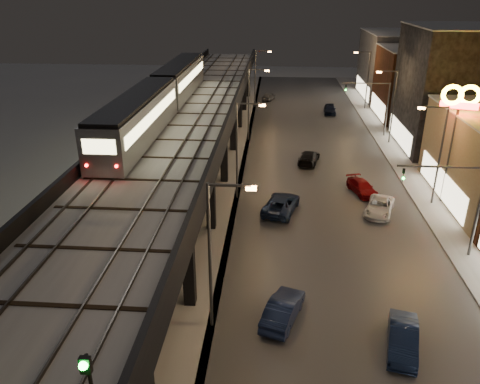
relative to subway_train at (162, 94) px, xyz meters
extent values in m
cube|color=#46474D|center=(16.00, -1.66, -8.34)|extent=(17.00, 120.00, 0.06)
cube|color=#9FA1A8|center=(26.00, -1.66, -8.30)|extent=(4.00, 120.00, 0.14)
cube|color=#9FA1A8|center=(2.50, -1.66, -8.34)|extent=(11.00, 120.00, 0.06)
cube|color=black|center=(2.50, -4.66, -2.57)|extent=(9.00, 100.00, 1.00)
cube|color=black|center=(2.50, -31.66, -3.22)|extent=(8.00, 0.60, 0.50)
cube|color=black|center=(-1.20, -21.66, -5.72)|extent=(0.70, 0.70, 5.30)
cube|color=black|center=(6.20, -21.66, -5.72)|extent=(0.70, 0.70, 5.30)
cube|color=black|center=(2.50, -21.66, -3.22)|extent=(8.00, 0.60, 0.50)
cube|color=black|center=(-1.20, -11.66, -5.72)|extent=(0.70, 0.70, 5.30)
cube|color=black|center=(6.20, -11.66, -5.72)|extent=(0.70, 0.70, 5.30)
cube|color=black|center=(2.50, -11.66, -3.22)|extent=(8.00, 0.60, 0.50)
cube|color=black|center=(-1.20, -1.66, -5.72)|extent=(0.70, 0.70, 5.30)
cube|color=black|center=(6.20, -1.66, -5.72)|extent=(0.70, 0.70, 5.30)
cube|color=black|center=(2.50, -1.66, -3.22)|extent=(8.00, 0.60, 0.50)
cube|color=black|center=(-1.20, 8.34, -5.72)|extent=(0.70, 0.70, 5.30)
cube|color=black|center=(6.20, 8.34, -5.72)|extent=(0.70, 0.70, 5.30)
cube|color=black|center=(2.50, 8.34, -3.22)|extent=(8.00, 0.60, 0.50)
cube|color=black|center=(-1.20, 18.34, -5.72)|extent=(0.70, 0.70, 5.30)
cube|color=black|center=(6.20, 18.34, -5.72)|extent=(0.70, 0.70, 5.30)
cube|color=black|center=(2.50, 18.34, -3.22)|extent=(8.00, 0.60, 0.50)
cube|color=black|center=(-1.20, 28.34, -5.72)|extent=(0.70, 0.70, 5.30)
cube|color=black|center=(6.20, 28.34, -5.72)|extent=(0.70, 0.70, 5.30)
cube|color=black|center=(2.50, 28.34, -3.22)|extent=(8.00, 0.60, 0.50)
cube|color=black|center=(-1.20, 38.34, -5.72)|extent=(0.70, 0.70, 5.30)
cube|color=black|center=(6.20, 38.34, -5.72)|extent=(0.70, 0.70, 5.30)
cube|color=black|center=(2.50, 38.34, -3.22)|extent=(8.00, 0.60, 0.50)
cube|color=#B2B7C1|center=(2.50, -4.66, -1.99)|extent=(8.40, 100.00, 0.16)
cube|color=#332D28|center=(-0.72, -4.66, -1.83)|extent=(0.08, 98.00, 0.16)
cube|color=#332D28|center=(0.72, -4.66, -1.83)|extent=(0.08, 98.00, 0.16)
cube|color=#332D28|center=(3.78, -4.66, -1.83)|extent=(0.08, 98.00, 0.16)
cube|color=#332D28|center=(5.22, -4.66, -1.83)|extent=(0.08, 98.00, 0.16)
cube|color=black|center=(2.50, -18.66, -1.88)|extent=(7.80, 0.24, 0.06)
cube|color=black|center=(2.50, -2.66, -1.88)|extent=(7.80, 0.24, 0.06)
cube|color=black|center=(2.50, 13.34, -1.88)|extent=(7.80, 0.24, 0.06)
cube|color=black|center=(2.50, 29.34, -1.88)|extent=(7.80, 0.24, 0.06)
cube|color=black|center=(6.85, -4.66, -1.52)|extent=(0.30, 100.00, 1.10)
cube|color=black|center=(-1.85, -4.66, -1.52)|extent=(0.30, 100.00, 1.10)
cube|color=beige|center=(26.45, -4.66, -6.77)|extent=(0.10, 12.00, 2.40)
cube|color=black|center=(32.50, 11.34, -1.37)|extent=(12.00, 13.00, 14.00)
cube|color=beige|center=(26.45, 11.34, -6.77)|extent=(0.10, 10.40, 2.40)
cube|color=#B2B7C1|center=(32.50, 11.34, 5.71)|extent=(12.20, 13.20, 0.16)
cube|color=#461F13|center=(32.50, 25.34, -3.37)|extent=(12.00, 12.00, 10.00)
cube|color=beige|center=(26.45, 25.34, -6.77)|extent=(0.10, 9.60, 2.40)
cube|color=#B2B7C1|center=(32.50, 25.34, 1.71)|extent=(12.20, 12.20, 0.16)
cube|color=#545458|center=(32.50, 39.34, -2.87)|extent=(12.00, 16.00, 11.00)
cube|color=beige|center=(26.45, 39.34, -6.77)|extent=(0.10, 12.80, 2.40)
cube|color=#B2B7C1|center=(32.50, 39.34, 2.71)|extent=(12.20, 16.20, 0.16)
cylinder|color=#38383A|center=(7.80, -23.66, -3.87)|extent=(0.18, 0.18, 9.00)
cube|color=#38383A|center=(8.90, -23.66, 0.53)|extent=(2.20, 0.12, 0.12)
cube|color=#F69B4D|center=(10.00, -23.66, 0.41)|extent=(0.55, 0.28, 0.18)
cylinder|color=#38383A|center=(7.80, -5.66, -3.87)|extent=(0.18, 0.18, 9.00)
cube|color=#38383A|center=(8.90, -5.66, 0.53)|extent=(2.20, 0.12, 0.12)
cube|color=#F69B4D|center=(10.00, -5.66, 0.41)|extent=(0.55, 0.28, 0.18)
cylinder|color=#38383A|center=(25.50, -5.66, -3.87)|extent=(0.18, 0.18, 9.00)
cube|color=#38383A|center=(24.40, -5.66, 0.53)|extent=(2.20, 0.12, 0.12)
cube|color=#F69B4D|center=(23.30, -5.66, 0.41)|extent=(0.55, 0.28, 0.18)
cylinder|color=#38383A|center=(7.80, 12.34, -3.87)|extent=(0.18, 0.18, 9.00)
cube|color=#38383A|center=(8.90, 12.34, 0.53)|extent=(2.20, 0.12, 0.12)
cube|color=#F69B4D|center=(10.00, 12.34, 0.41)|extent=(0.55, 0.28, 0.18)
cylinder|color=#38383A|center=(25.50, 12.34, -3.87)|extent=(0.18, 0.18, 9.00)
cube|color=#38383A|center=(24.40, 12.34, 0.53)|extent=(2.20, 0.12, 0.12)
cube|color=#F69B4D|center=(23.30, 12.34, 0.41)|extent=(0.55, 0.28, 0.18)
cylinder|color=#38383A|center=(7.80, 30.34, -3.87)|extent=(0.18, 0.18, 9.00)
cube|color=#38383A|center=(8.90, 30.34, 0.53)|extent=(2.20, 0.12, 0.12)
cube|color=#F69B4D|center=(10.00, 30.34, 0.41)|extent=(0.55, 0.28, 0.18)
cylinder|color=#38383A|center=(25.50, 30.34, -3.87)|extent=(0.18, 0.18, 9.00)
cube|color=#38383A|center=(24.40, 30.34, 0.53)|extent=(2.20, 0.12, 0.12)
cube|color=#F69B4D|center=(23.30, 30.34, 0.41)|extent=(0.55, 0.28, 0.18)
cylinder|color=#38383A|center=(25.50, -14.66, -4.87)|extent=(0.20, 0.20, 7.00)
cube|color=#38383A|center=(22.50, -14.66, -1.47)|extent=(6.00, 0.12, 0.12)
imported|color=black|center=(20.00, -14.66, -1.97)|extent=(0.20, 0.16, 1.00)
sphere|color=#0CFF26|center=(20.00, -14.81, -2.22)|extent=(0.18, 0.18, 0.18)
cylinder|color=#38383A|center=(25.50, 15.34, -4.87)|extent=(0.20, 0.20, 7.00)
cube|color=#38383A|center=(22.50, 15.34, -1.47)|extent=(6.00, 0.12, 0.12)
imported|color=black|center=(20.00, 15.34, -1.97)|extent=(0.20, 0.16, 1.00)
sphere|color=#0CFF26|center=(20.00, 15.19, -2.22)|extent=(0.18, 0.18, 0.18)
cube|color=gray|center=(0.00, -8.98, -0.11)|extent=(2.88, 17.39, 3.28)
cube|color=black|center=(0.00, -8.98, 1.65)|extent=(2.58, 16.89, 0.25)
cube|color=beige|center=(-1.45, -8.98, 0.34)|extent=(0.05, 15.90, 0.89)
cube|color=beige|center=(1.45, -8.98, 0.34)|extent=(0.05, 15.90, 0.89)
cube|color=gray|center=(0.00, 9.00, -0.11)|extent=(2.88, 17.39, 3.28)
cube|color=black|center=(0.00, 9.00, 1.65)|extent=(2.58, 16.89, 0.25)
cube|color=beige|center=(-1.45, 9.00, 0.34)|extent=(0.05, 15.90, 0.89)
cube|color=beige|center=(1.45, 9.00, 0.34)|extent=(0.05, 15.90, 0.89)
cube|color=beige|center=(0.00, -17.69, 0.38)|extent=(2.19, 0.05, 0.99)
sphere|color=#FF0C0C|center=(-0.99, -17.71, -0.91)|extent=(0.20, 0.20, 0.20)
sphere|color=#FF0C0C|center=(0.99, -17.71, -0.91)|extent=(0.20, 0.20, 0.20)
cube|color=black|center=(6.40, -36.34, 0.77)|extent=(0.29, 0.16, 0.50)
sphere|color=#0CFF26|center=(6.40, -36.46, 0.86)|extent=(0.24, 0.24, 0.24)
imported|color=#111C40|center=(11.91, -22.85, -7.64)|extent=(2.84, 4.71, 1.47)
imported|color=#162344|center=(11.86, -8.35, -7.63)|extent=(3.73, 5.76, 1.48)
imported|color=black|center=(15.01, 4.17, -7.70)|extent=(2.91, 4.97, 1.35)
imported|color=slate|center=(9.93, 35.60, -7.71)|extent=(2.51, 4.13, 1.32)
imported|color=#0D1735|center=(18.30, -24.86, -7.67)|extent=(2.42, 4.51, 1.41)
imported|color=silver|center=(20.34, -8.08, -7.74)|extent=(3.46, 5.00, 1.27)
imported|color=maroon|center=(19.55, -3.81, -7.76)|extent=(2.90, 4.53, 1.22)
imported|color=black|center=(19.57, 26.72, -7.63)|extent=(1.99, 4.46, 1.49)
cylinder|color=#38383A|center=(26.50, -5.14, -4.06)|extent=(0.24, 0.24, 8.62)
cube|color=#FF0C0C|center=(26.50, -5.14, 0.58)|extent=(3.02, 0.25, 0.54)
torus|color=yellow|center=(25.80, -5.14, 1.44)|extent=(1.76, 0.91, 1.75)
torus|color=yellow|center=(27.20, -5.14, 1.44)|extent=(1.76, 0.91, 1.75)
camera|label=1|loc=(11.06, -45.23, 9.70)|focal=35.00mm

